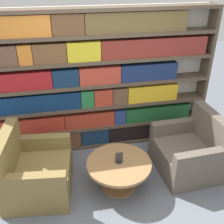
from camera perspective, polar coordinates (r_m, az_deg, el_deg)
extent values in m
plane|color=slate|center=(3.44, 1.09, -19.64)|extent=(14.00, 14.00, 0.00)
cube|color=silver|center=(4.03, -3.37, 6.92)|extent=(3.46, 0.05, 2.13)
cube|color=brown|center=(4.47, 19.26, 7.61)|extent=(0.05, 0.30, 2.13)
cube|color=brown|center=(4.42, -2.74, -6.28)|extent=(3.36, 0.30, 0.05)
cube|color=brown|center=(4.24, -2.84, -2.64)|extent=(3.36, 0.30, 0.05)
cube|color=brown|center=(4.06, -2.97, 1.62)|extent=(3.36, 0.30, 0.05)
cube|color=brown|center=(3.91, -3.10, 6.24)|extent=(3.36, 0.30, 0.05)
cube|color=brown|center=(3.79, -3.24, 11.20)|extent=(3.36, 0.30, 0.05)
cube|color=brown|center=(3.69, -3.40, 16.45)|extent=(3.36, 0.30, 0.05)
cube|color=brown|center=(3.63, -3.57, 21.54)|extent=(3.36, 0.30, 0.05)
cube|color=#C77A2A|center=(4.33, -18.49, -6.24)|extent=(0.90, 0.20, 0.27)
cube|color=brown|center=(4.28, -9.66, -5.44)|extent=(0.42, 0.20, 0.27)
cube|color=navy|center=(4.30, -3.84, -4.84)|extent=(0.44, 0.20, 0.27)
cube|color=black|center=(4.44, 5.53, -3.77)|extent=(1.00, 0.20, 0.27)
cube|color=#BD3827|center=(4.15, -17.22, -2.53)|extent=(1.00, 0.20, 0.24)
cube|color=#B03725|center=(4.13, -4.91, -1.33)|extent=(0.77, 0.20, 0.24)
cube|color=navy|center=(4.20, 1.55, -0.67)|extent=(0.17, 0.20, 0.24)
cube|color=#1F592D|center=(4.37, 9.61, 0.16)|extent=(1.07, 0.20, 0.24)
cube|color=navy|center=(3.95, -15.52, 2.23)|extent=(1.19, 0.20, 0.26)
cube|color=#25743E|center=(3.95, -5.46, 3.22)|extent=(0.19, 0.20, 0.26)
cube|color=#B13827|center=(3.98, -2.05, 3.54)|extent=(0.27, 0.20, 0.26)
cube|color=brown|center=(4.03, 1.60, 3.86)|extent=(0.23, 0.20, 0.26)
cube|color=gold|center=(4.16, 8.56, 4.43)|extent=(0.79, 0.20, 0.26)
cube|color=#A51C21|center=(3.84, -19.45, 6.55)|extent=(0.87, 0.20, 0.25)
cube|color=navy|center=(3.80, -10.06, 7.55)|extent=(0.36, 0.20, 0.25)
cube|color=#B53D2D|center=(3.84, -2.73, 8.20)|extent=(0.59, 0.20, 0.25)
cube|color=navy|center=(4.01, 7.82, 8.89)|extent=(0.86, 0.20, 0.25)
cube|color=orange|center=(3.71, -18.30, 11.94)|extent=(0.18, 0.20, 0.26)
cube|color=brown|center=(3.68, -13.37, 12.51)|extent=(0.43, 0.20, 0.26)
cube|color=gold|center=(3.70, -6.23, 13.16)|extent=(0.45, 0.20, 0.26)
cube|color=maroon|center=(3.92, 9.07, 13.90)|extent=(1.55, 0.20, 0.26)
cube|color=orange|center=(3.64, -21.06, 17.05)|extent=(0.96, 0.20, 0.27)
cube|color=brown|center=(3.60, -9.61, 18.38)|extent=(0.41, 0.20, 0.27)
cube|color=brown|center=(3.75, 5.28, 19.07)|extent=(1.40, 0.20, 0.27)
cube|color=olive|center=(3.62, -15.53, -13.66)|extent=(0.90, 0.97, 0.39)
cube|color=olive|center=(3.43, -21.95, -8.24)|extent=(0.24, 0.89, 0.47)
cube|color=olive|center=(3.13, -16.05, -14.38)|extent=(0.67, 0.20, 0.20)
cube|color=olive|center=(3.71, -14.17, -6.33)|extent=(0.67, 0.20, 0.20)
cube|color=brown|center=(3.94, 15.81, -9.55)|extent=(0.84, 0.91, 0.39)
cube|color=brown|center=(3.87, 20.95, -3.54)|extent=(0.18, 0.88, 0.47)
cube|color=brown|center=(4.01, 12.96, -3.23)|extent=(0.67, 0.15, 0.20)
cube|color=brown|center=(3.49, 18.39, -9.66)|extent=(0.67, 0.15, 0.20)
cylinder|color=olive|center=(3.54, 1.48, -13.65)|extent=(0.15, 0.15, 0.36)
cylinder|color=olive|center=(3.66, 1.45, -15.56)|extent=(0.46, 0.46, 0.03)
cylinder|color=olive|center=(3.41, 1.52, -11.16)|extent=(0.83, 0.83, 0.04)
cube|color=black|center=(3.39, 1.53, -10.83)|extent=(0.06, 0.06, 0.01)
cube|color=#2D2D2D|center=(3.35, 1.55, -9.90)|extent=(0.10, 0.01, 0.15)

